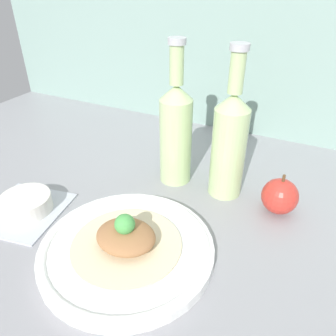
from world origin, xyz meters
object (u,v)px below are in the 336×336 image
Objects in this scene: plate at (127,248)px; cider_bottle_right at (229,142)px; dipping_bowl at (26,204)px; apple at (280,196)px; plated_food at (126,238)px; cider_bottle_left at (176,131)px.

cider_bottle_right is (9.22, 24.95, 10.86)cm from plate.
dipping_bowl is (-33.30, -24.00, -10.29)cm from cider_bottle_right.
apple reaches higher than dipping_bowl.
plate is at bearing -110.28° from cider_bottle_right.
plated_food is at bearing -110.28° from cider_bottle_right.
plated_food is 0.60× the size of cider_bottle_left.
dipping_bowl is at bearing 177.75° from plated_food.
dipping_bowl is at bearing -153.65° from apple.
plated_food is 31.20cm from apple.
apple is (20.86, 23.21, -0.08)cm from plated_food.
apple reaches higher than plate.
apple is (23.45, -1.74, -8.52)cm from cider_bottle_left.
cider_bottle_left is (-2.59, 24.95, 10.86)cm from plate.
cider_bottle_left reaches higher than plated_food.
plated_food is 27.90cm from cider_bottle_right.
plate is at bearing -2.25° from dipping_bowl.
plated_food is (0.00, 0.00, 2.43)cm from plate.
cider_bottle_left is at bearing 48.16° from dipping_bowl.
plate is 24.11cm from dipping_bowl.
plate is at bearing -84.06° from cider_bottle_left.
plated_food reaches higher than plate.
apple is (11.64, -1.74, -8.52)cm from cider_bottle_right.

